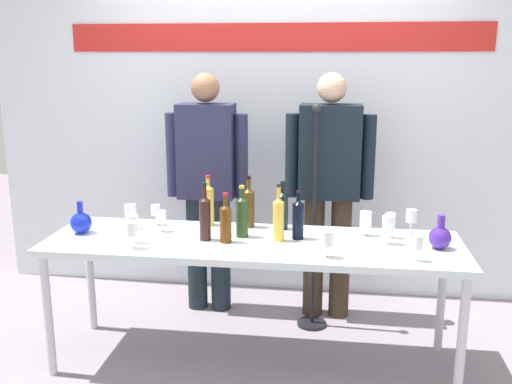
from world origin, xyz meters
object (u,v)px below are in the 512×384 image
at_px(presenter_right, 329,182).
at_px(wine_glass_right_1, 411,217).
at_px(decanter_blue_right, 440,237).
at_px(wine_bottle_7, 249,206).
at_px(wine_bottle_1, 226,222).
at_px(wine_glass_right_4, 390,220).
at_px(display_table, 252,250).
at_px(wine_bottle_0, 278,218).
at_px(wine_glass_right_0, 366,219).
at_px(wine_glass_right_2, 327,239).
at_px(presenter_left, 207,180).
at_px(wine_bottle_3, 298,218).
at_px(wine_glass_right_3, 417,243).
at_px(wine_bottle_2, 242,215).
at_px(wine_bottle_5, 283,209).
at_px(decanter_blue_left, 81,222).
at_px(wine_glass_right_5, 388,224).
at_px(wine_glass_left_3, 133,223).
at_px(wine_glass_left_2, 131,211).
at_px(wine_glass_left_1, 156,211).
at_px(wine_bottle_6, 208,204).
at_px(wine_glass_left_4, 161,217).
at_px(microphone_stand, 313,255).
at_px(wine_glass_left_0, 132,229).
at_px(wine_bottle_4, 205,217).

height_order(presenter_right, wine_glass_right_1, presenter_right).
relative_size(decanter_blue_right, wine_bottle_7, 0.59).
bearing_deg(wine_bottle_1, wine_glass_right_4, 12.59).
xyz_separation_m(display_table, wine_bottle_0, (0.15, 0.02, 0.20)).
xyz_separation_m(decanter_blue_right, wine_glass_right_0, (-0.39, 0.18, 0.03)).
bearing_deg(wine_glass_right_2, decanter_blue_right, 20.54).
bearing_deg(wine_glass_right_2, presenter_left, 131.89).
bearing_deg(wine_bottle_3, wine_bottle_0, -154.23).
bearing_deg(wine_glass_right_1, wine_glass_right_3, -93.12).
height_order(wine_bottle_2, wine_bottle_5, wine_bottle_2).
distance_m(decanter_blue_left, wine_bottle_0, 1.18).
bearing_deg(wine_glass_right_3, decanter_blue_right, 55.84).
height_order(display_table, wine_bottle_3, wine_bottle_3).
distance_m(wine_bottle_5, wine_bottle_7, 0.21).
height_order(presenter_right, wine_glass_right_5, presenter_right).
distance_m(wine_bottle_2, wine_bottle_7, 0.20).
distance_m(wine_bottle_2, wine_glass_left_3, 0.62).
bearing_deg(presenter_right, decanter_blue_right, -49.31).
distance_m(decanter_blue_right, wine_bottle_7, 1.13).
relative_size(decanter_blue_left, wine_glass_right_1, 1.28).
bearing_deg(wine_glass_left_2, wine_glass_right_1, 3.64).
relative_size(wine_bottle_3, wine_glass_left_1, 2.22).
bearing_deg(decanter_blue_right, wine_bottle_6, 168.89).
xyz_separation_m(decanter_blue_left, wine_glass_right_2, (1.46, -0.23, 0.03)).
bearing_deg(presenter_right, wine_bottle_3, -104.32).
distance_m(decanter_blue_left, wine_glass_right_2, 1.48).
relative_size(wine_bottle_1, wine_glass_right_5, 1.76).
xyz_separation_m(wine_bottle_2, wine_glass_left_2, (-0.70, 0.07, -0.02)).
bearing_deg(wine_glass_right_0, wine_bottle_1, -163.85).
bearing_deg(wine_glass_left_1, decanter_blue_left, -150.39).
xyz_separation_m(presenter_right, wine_glass_left_4, (-0.99, -0.62, -0.11)).
height_order(display_table, microphone_stand, microphone_stand).
height_order(wine_bottle_3, wine_glass_left_3, wine_bottle_3).
bearing_deg(decanter_blue_left, wine_glass_left_0, -30.07).
relative_size(presenter_left, microphone_stand, 1.12).
bearing_deg(wine_bottle_4, wine_glass_right_1, 12.69).
bearing_deg(decanter_blue_right, wine_glass_right_5, 172.56).
height_order(wine_glass_left_1, wine_glass_right_0, wine_glass_right_0).
height_order(wine_bottle_4, microphone_stand, microphone_stand).
bearing_deg(wine_glass_left_1, wine_glass_right_3, -16.25).
distance_m(decanter_blue_right, wine_glass_right_1, 0.27).
relative_size(wine_bottle_4, wine_glass_left_4, 2.64).
bearing_deg(wine_bottle_7, wine_bottle_1, -105.00).
xyz_separation_m(wine_bottle_0, wine_glass_right_3, (0.74, -0.24, -0.04)).
xyz_separation_m(wine_bottle_4, wine_glass_right_5, (1.03, 0.07, -0.02)).
bearing_deg(wine_bottle_2, wine_bottle_0, -12.40).
xyz_separation_m(presenter_left, wine_bottle_0, (0.57, -0.71, -0.05)).
bearing_deg(wine_bottle_2, microphone_stand, 49.40).
relative_size(decanter_blue_left, wine_bottle_0, 0.59).
distance_m(presenter_left, wine_glass_right_1, 1.42).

